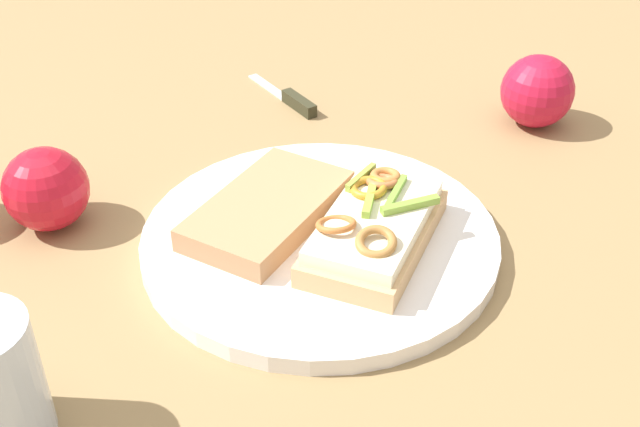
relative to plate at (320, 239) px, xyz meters
The scene contains 7 objects.
ground_plane 0.01m from the plate, ahead, with size 2.00×2.00×0.00m, color olive.
plate is the anchor object (origin of this frame).
sandwich 0.06m from the plate, 63.64° to the right, with size 0.18×0.14×0.05m.
bread_slice_side 0.05m from the plate, 115.14° to the left, with size 0.16×0.09×0.02m, color tan.
apple_1 0.33m from the plate, ahead, with size 0.08×0.08×0.08m, color #B81532.
apple_2 0.25m from the plate, 129.67° to the left, with size 0.08×0.08×0.08m, color red.
knife 0.28m from the plate, 54.65° to the left, with size 0.03×0.14×0.01m.
Camera 1 is at (-0.38, -0.42, 0.43)m, focal length 44.63 mm.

